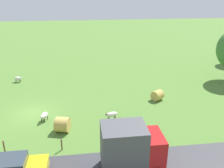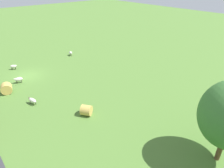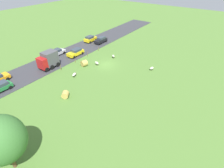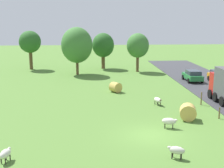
% 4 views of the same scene
% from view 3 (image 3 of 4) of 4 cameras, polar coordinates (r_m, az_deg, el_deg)
% --- Properties ---
extents(ground_plane, '(160.00, 160.00, 0.00)m').
position_cam_3_polar(ground_plane, '(40.92, -1.76, 6.18)').
color(ground_plane, '#517A33').
extents(road_strip, '(8.00, 80.00, 0.06)m').
position_cam_3_polar(road_strip, '(47.95, -12.86, 9.65)').
color(road_strip, '#38383D').
rests_on(road_strip, ground_plane).
extents(sheep_0, '(0.74, 1.15, 0.78)m').
position_cam_3_polar(sheep_0, '(39.33, 12.64, 4.99)').
color(sheep_0, silver).
rests_on(sheep_0, ground_plane).
extents(sheep_1, '(1.11, 0.85, 0.79)m').
position_cam_3_polar(sheep_1, '(43.91, 0.43, 8.97)').
color(sheep_1, beige).
rests_on(sheep_1, ground_plane).
extents(sheep_2, '(0.77, 1.34, 0.77)m').
position_cam_3_polar(sheep_2, '(36.87, -12.01, 3.04)').
color(sheep_2, silver).
rests_on(sheep_2, ground_plane).
extents(sheep_3, '(1.26, 0.84, 0.84)m').
position_cam_3_polar(sheep_3, '(40.62, -4.91, 6.74)').
color(sheep_3, beige).
rests_on(sheep_3, ground_plane).
extents(hay_bale_0, '(1.62, 1.50, 1.36)m').
position_cam_3_polar(hay_bale_0, '(40.59, -8.93, 6.61)').
color(hay_bale_0, tan).
rests_on(hay_bale_0, ground_plane).
extents(hay_bale_1, '(1.58, 1.56, 1.15)m').
position_cam_3_polar(hay_bale_1, '(31.33, -14.78, -3.31)').
color(hay_bale_1, tan).
rests_on(hay_bale_1, ground_plane).
extents(tree_0, '(4.72, 4.72, 7.20)m').
position_cam_3_polar(tree_0, '(21.38, -31.87, -15.00)').
color(tree_0, brown).
rests_on(tree_0, ground_plane).
extents(fence_post_0, '(0.12, 0.12, 1.04)m').
position_cam_3_polar(fence_post_0, '(48.15, -4.35, 11.14)').
color(fence_post_0, brown).
rests_on(fence_post_0, ground_plane).
extents(fence_post_1, '(0.12, 0.12, 1.25)m').
position_cam_3_polar(fence_post_1, '(45.13, -7.85, 9.48)').
color(fence_post_1, brown).
rests_on(fence_post_1, ground_plane).
extents(fence_post_2, '(0.12, 0.12, 1.02)m').
position_cam_3_polar(fence_post_2, '(42.43, -11.76, 7.28)').
color(fence_post_2, brown).
rests_on(fence_post_2, ground_plane).
extents(fence_post_3, '(0.12, 0.12, 1.30)m').
position_cam_3_polar(fence_post_3, '(39.90, -16.18, 5.08)').
color(fence_post_3, brown).
rests_on(fence_post_3, ground_plane).
extents(truck_0, '(2.64, 4.20, 3.56)m').
position_cam_3_polar(truck_0, '(41.25, -19.76, 7.33)').
color(truck_0, '#B21919').
rests_on(truck_0, road_strip).
extents(car_1, '(2.03, 3.84, 1.53)m').
position_cam_3_polar(car_1, '(37.50, -32.16, -0.72)').
color(car_1, '#237238').
rests_on(car_1, road_strip).
extents(car_2, '(2.13, 3.98, 1.68)m').
position_cam_3_polar(car_2, '(54.69, -6.98, 14.23)').
color(car_2, yellow).
rests_on(car_2, road_strip).
extents(car_3, '(1.97, 4.20, 1.66)m').
position_cam_3_polar(car_3, '(53.46, -3.58, 13.94)').
color(car_3, black).
rests_on(car_3, road_strip).
extents(car_4, '(2.08, 3.94, 1.51)m').
position_cam_3_polar(car_4, '(47.47, -17.17, 9.82)').
color(car_4, '#B7B7BC').
rests_on(car_4, road_strip).
extents(car_5, '(2.11, 4.43, 1.63)m').
position_cam_3_polar(car_5, '(46.01, -11.59, 9.97)').
color(car_5, yellow).
rests_on(car_5, road_strip).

